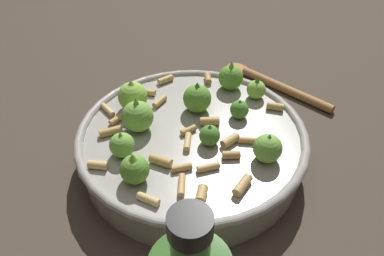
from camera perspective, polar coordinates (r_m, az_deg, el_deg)
The scene contains 3 objects.
ground_plane at distance 0.61m, azimuth 0.00°, elevation -4.57°, with size 2.40×2.40×0.00m, color #42382D.
cooking_pan at distance 0.59m, azimuth -0.12°, elevation -1.94°, with size 0.34×0.34×0.11m.
wooden_spoon at distance 0.78m, azimuth 11.37°, elevation 6.56°, with size 0.13×0.22×0.02m.
Camera 1 is at (0.42, 0.11, 0.43)m, focal length 36.40 mm.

